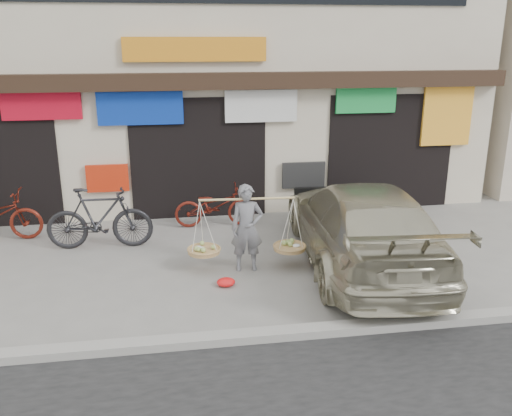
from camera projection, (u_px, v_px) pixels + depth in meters
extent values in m
plane|color=gray|center=(213.00, 280.00, 9.19)|extent=(70.00, 70.00, 0.00)
cube|color=gray|center=(225.00, 338.00, 7.29)|extent=(70.00, 0.25, 0.12)
cube|color=beige|center=(190.00, 55.00, 14.27)|extent=(14.00, 6.00, 7.00)
cube|color=black|center=(196.00, 81.00, 11.43)|extent=(14.00, 0.35, 0.35)
cube|color=black|center=(198.00, 156.00, 12.32)|extent=(3.00, 0.60, 2.70)
cube|color=black|center=(386.00, 150.00, 12.99)|extent=(3.00, 0.60, 2.70)
cube|color=#B80A1F|center=(41.00, 105.00, 11.16)|extent=(1.60, 0.08, 0.60)
cube|color=#0B30A2|center=(140.00, 108.00, 11.48)|extent=(1.80, 0.08, 0.70)
cube|color=silver|center=(261.00, 106.00, 11.87)|extent=(1.60, 0.08, 0.70)
cube|color=green|center=(366.00, 99.00, 12.20)|extent=(1.40, 0.08, 0.60)
cube|color=#FFAA2B|center=(447.00, 115.00, 12.62)|extent=(1.20, 0.08, 1.40)
cube|color=red|center=(108.00, 178.00, 11.82)|extent=(0.90, 0.08, 0.60)
cube|color=#242424|center=(304.00, 175.00, 12.50)|extent=(1.00, 0.08, 0.60)
cube|color=orange|center=(195.00, 49.00, 11.30)|extent=(3.00, 0.08, 0.50)
imported|color=slate|center=(247.00, 228.00, 9.39)|extent=(0.58, 0.40, 1.55)
cylinder|color=tan|center=(247.00, 199.00, 9.23)|extent=(1.65, 0.13, 0.04)
cylinder|color=tan|center=(204.00, 251.00, 9.44)|extent=(0.56, 0.56, 0.07)
ellipsoid|color=#A5BF66|center=(204.00, 248.00, 9.42)|extent=(0.39, 0.39, 0.10)
cylinder|color=tan|center=(289.00, 248.00, 9.58)|extent=(0.56, 0.56, 0.07)
ellipsoid|color=#A5BF66|center=(290.00, 244.00, 9.56)|extent=(0.39, 0.39, 0.10)
imported|color=black|center=(99.00, 218.00, 10.42)|extent=(2.05, 0.66, 1.22)
imported|color=#5D180F|center=(215.00, 206.00, 11.71)|extent=(1.74, 0.62, 0.91)
imported|color=#B6AF92|center=(361.00, 224.00, 9.65)|extent=(2.51, 5.32, 1.50)
cube|color=black|center=(332.00, 197.00, 12.04)|extent=(1.70, 0.23, 0.45)
cube|color=silver|center=(331.00, 200.00, 12.14)|extent=(0.45, 0.06, 0.12)
ellipsoid|color=red|center=(226.00, 282.00, 8.94)|extent=(0.31, 0.25, 0.14)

